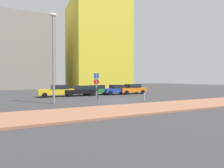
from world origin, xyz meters
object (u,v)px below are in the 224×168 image
at_px(parked_car_blue, 116,89).
at_px(street_lamp, 53,52).
at_px(parked_car_yellow, 57,91).
at_px(traffic_bollard_near, 97,95).
at_px(parked_car_orange, 132,89).
at_px(parked_car_green, 96,90).
at_px(parking_meter, 97,93).
at_px(parked_car_black, 80,90).
at_px(parking_sign_post, 96,83).
at_px(traffic_bollard_mid, 144,97).

relative_size(parked_car_blue, street_lamp, 0.46).
bearing_deg(street_lamp, parked_car_yellow, 79.82).
height_order(parked_car_yellow, traffic_bollard_near, parked_car_yellow).
bearing_deg(street_lamp, parked_car_orange, 27.64).
height_order(parked_car_blue, street_lamp, street_lamp).
bearing_deg(traffic_bollard_near, parked_car_green, 72.05).
bearing_deg(parking_meter, street_lamp, 173.15).
relative_size(parked_car_black, parked_car_orange, 0.95).
distance_m(parked_car_blue, parking_meter, 9.33).
xyz_separation_m(parked_car_yellow, parking_sign_post, (3.23, -6.51, 1.10)).
xyz_separation_m(parked_car_green, street_lamp, (-6.84, -7.28, 4.18)).
xyz_separation_m(parked_car_black, traffic_bollard_mid, (5.05, -8.34, -0.33)).
relative_size(parked_car_yellow, parked_car_blue, 1.15).
bearing_deg(traffic_bollard_mid, parking_sign_post, 159.60).
distance_m(parked_car_yellow, parking_meter, 8.06).
xyz_separation_m(parked_car_green, parked_car_orange, (5.93, -0.60, 0.04)).
xyz_separation_m(parking_meter, street_lamp, (-4.21, 0.51, 4.01)).
xyz_separation_m(parked_car_blue, parking_sign_post, (-5.47, -6.38, 1.14)).
bearing_deg(parked_car_green, parking_sign_post, -109.09).
height_order(parked_car_black, parking_meter, same).
bearing_deg(parked_car_blue, parking_meter, -127.97).
distance_m(parked_car_green, parking_meter, 8.22).
bearing_deg(parked_car_green, traffic_bollard_mid, -73.21).
relative_size(parked_car_yellow, parking_meter, 3.17).
height_order(parked_car_black, parked_car_blue, parked_car_blue).
relative_size(parked_car_yellow, street_lamp, 0.53).
relative_size(parking_sign_post, traffic_bollard_near, 2.92).
height_order(parked_car_orange, traffic_bollard_mid, parked_car_orange).
bearing_deg(street_lamp, traffic_bollard_near, 21.69).
height_order(parked_car_green, street_lamp, street_lamp).
bearing_deg(traffic_bollard_mid, traffic_bollard_near, 141.55).
distance_m(parked_car_orange, traffic_bollard_mid, 8.72).
height_order(parked_car_black, parked_car_orange, parked_car_orange).
bearing_deg(parked_car_black, parked_car_orange, -1.95).
bearing_deg(parked_car_black, parked_car_yellow, 179.66).
xyz_separation_m(parked_car_yellow, traffic_bollard_near, (3.89, -4.94, -0.29)).
bearing_deg(parking_sign_post, parked_car_black, 90.74).
xyz_separation_m(parked_car_orange, street_lamp, (-12.76, -6.68, 4.14)).
bearing_deg(parked_car_orange, street_lamp, -152.36).
height_order(parking_sign_post, traffic_bollard_near, parking_sign_post).
bearing_deg(parked_car_orange, parked_car_green, 174.26).
bearing_deg(parked_car_green, parked_car_yellow, -177.01).
bearing_deg(parked_car_yellow, parked_car_green, 2.99).
height_order(parked_car_yellow, parked_car_black, parked_car_yellow).
bearing_deg(traffic_bollard_mid, parked_car_green, 106.79).
distance_m(parked_car_orange, parking_sign_post, 10.41).
bearing_deg(parking_meter, parked_car_yellow, 111.52).
xyz_separation_m(parked_car_yellow, parked_car_orange, (11.51, -0.30, -0.00)).
bearing_deg(parking_meter, traffic_bollard_mid, -9.40).
xyz_separation_m(parked_car_yellow, street_lamp, (-1.25, -6.99, 4.14)).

